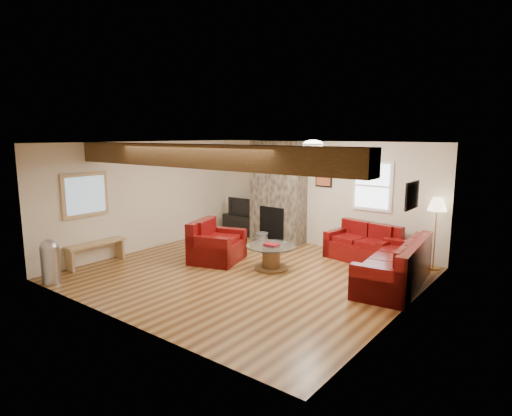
{
  "coord_description": "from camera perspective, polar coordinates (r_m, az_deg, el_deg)",
  "views": [
    {
      "loc": [
        4.99,
        -6.15,
        2.65
      ],
      "look_at": [
        -0.07,
        0.4,
        1.23
      ],
      "focal_mm": 30.0,
      "sensor_mm": 36.0,
      "label": 1
    }
  ],
  "objects": [
    {
      "name": "television",
      "position": [
        11.42,
        -1.85,
        0.22
      ],
      "size": [
        0.8,
        0.11,
        0.46
      ],
      "primitive_type": "imported",
      "color": "black",
      "rests_on": "tv_cabinet"
    },
    {
      "name": "artwork_back",
      "position": [
        10.14,
        9.01,
        4.26
      ],
      "size": [
        0.42,
        0.06,
        0.52
      ],
      "primitive_type": null,
      "color": "black",
      "rests_on": "room"
    },
    {
      "name": "artwork_right",
      "position": [
        6.82,
        20.01,
        1.59
      ],
      "size": [
        0.06,
        0.55,
        0.42
      ],
      "primitive_type": null,
      "color": "black",
      "rests_on": "room"
    },
    {
      "name": "back_window",
      "position": [
        9.64,
        15.25,
        2.86
      ],
      "size": [
        0.9,
        0.08,
        1.1
      ],
      "primitive_type": null,
      "color": "white",
      "rests_on": "room"
    },
    {
      "name": "tv_cabinet",
      "position": [
        11.51,
        -1.84,
        -2.21
      ],
      "size": [
        1.06,
        0.42,
        0.53
      ],
      "primitive_type": "cube",
      "color": "black",
      "rests_on": "floor"
    },
    {
      "name": "sofa_three",
      "position": [
        7.97,
        17.89,
        -7.0
      ],
      "size": [
        1.13,
        2.24,
        0.83
      ],
      "primitive_type": null,
      "rotation": [
        0.0,
        0.0,
        -1.46
      ],
      "color": "#43040A",
      "rests_on": "floor"
    },
    {
      "name": "armchair_red",
      "position": [
        9.07,
        -5.19,
        -4.43
      ],
      "size": [
        1.21,
        1.3,
        0.86
      ],
      "primitive_type": null,
      "rotation": [
        0.0,
        0.0,
        1.88
      ],
      "color": "#43040A",
      "rests_on": "floor"
    },
    {
      "name": "coffee_table",
      "position": [
        8.54,
        2.06,
        -6.59
      ],
      "size": [
        1.01,
        1.01,
        0.53
      ],
      "color": "#4D3318",
      "rests_on": "floor"
    },
    {
      "name": "floor_lamp",
      "position": [
        9.06,
        23.0,
        -0.02
      ],
      "size": [
        0.37,
        0.37,
        1.44
      ],
      "color": "tan",
      "rests_on": "floor"
    },
    {
      "name": "chimney_breast",
      "position": [
        10.61,
        2.92,
        2.0
      ],
      "size": [
        1.4,
        0.67,
        2.5
      ],
      "color": "#332E27",
      "rests_on": "floor"
    },
    {
      "name": "loveseat",
      "position": [
        9.4,
        14.01,
        -4.47
      ],
      "size": [
        1.58,
        1.08,
        0.78
      ],
      "primitive_type": null,
      "rotation": [
        0.0,
        0.0,
        -0.17
      ],
      "color": "#43040A",
      "rests_on": "floor"
    },
    {
      "name": "coal_bucket",
      "position": [
        10.43,
        0.8,
        -4.1
      ],
      "size": [
        0.33,
        0.33,
        0.31
      ],
      "primitive_type": null,
      "color": "gray",
      "rests_on": "floor"
    },
    {
      "name": "room",
      "position": [
        8.04,
        -1.37,
        -0.27
      ],
      "size": [
        8.0,
        8.0,
        8.0
      ],
      "color": "#5A3618",
      "rests_on": "ground"
    },
    {
      "name": "ceiling_dome",
      "position": [
        8.15,
        7.62,
        8.2
      ],
      "size": [
        0.4,
        0.4,
        0.18
      ],
      "primitive_type": null,
      "color": "#F0E5CC",
      "rests_on": "room"
    },
    {
      "name": "hatch_window",
      "position": [
        9.29,
        -21.82,
        1.64
      ],
      "size": [
        0.08,
        1.0,
        0.9
      ],
      "primitive_type": null,
      "color": "tan",
      "rests_on": "room"
    },
    {
      "name": "oak_beam",
      "position": [
        7.0,
        -7.91,
        6.89
      ],
      "size": [
        6.0,
        0.36,
        0.38
      ],
      "primitive_type": "cube",
      "color": "#331E0F",
      "rests_on": "room"
    },
    {
      "name": "pedal_bin",
      "position": [
        8.59,
        -25.75,
        -6.39
      ],
      "size": [
        0.38,
        0.38,
        0.81
      ],
      "primitive_type": null,
      "rotation": [
        0.0,
        0.0,
        -0.19
      ],
      "color": "#AEAEB3",
      "rests_on": "floor"
    },
    {
      "name": "pine_bench",
      "position": [
        9.45,
        -20.55,
        -5.69
      ],
      "size": [
        0.29,
        1.25,
        0.47
      ],
      "primitive_type": null,
      "color": "tan",
      "rests_on": "floor"
    }
  ]
}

